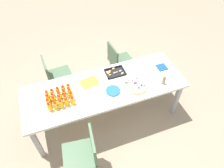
# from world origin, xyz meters

# --- Properties ---
(ground_plane) EXTENTS (12.00, 12.00, 0.00)m
(ground_plane) POSITION_xyz_m (0.00, 0.00, 0.00)
(ground_plane) COLOR gray
(party_table) EXTENTS (2.32, 0.81, 0.74)m
(party_table) POSITION_xyz_m (0.00, 0.00, 0.67)
(party_table) COLOR silver
(party_table) RESTS_ON ground_plane
(chair_far_left) EXTENTS (0.43, 0.43, 0.83)m
(chair_far_left) POSITION_xyz_m (-0.62, 0.74, 0.50)
(chair_far_left) COLOR #4C6B4C
(chair_far_left) RESTS_ON ground_plane
(chair_near_left) EXTENTS (0.44, 0.44, 0.83)m
(chair_near_left) POSITION_xyz_m (-0.53, -0.74, 0.50)
(chair_near_left) COLOR #4C6B4C
(chair_near_left) RESTS_ON ground_plane
(chair_far_right) EXTENTS (0.43, 0.43, 0.83)m
(chair_far_right) POSITION_xyz_m (0.50, 0.71, 0.50)
(chair_far_right) COLOR #4C6B4C
(chair_far_right) RESTS_ON ground_plane
(juice_bottle_0) EXTENTS (0.05, 0.05, 0.14)m
(juice_bottle_0) POSITION_xyz_m (-0.79, -0.15, 0.80)
(juice_bottle_0) COLOR #F9AF14
(juice_bottle_0) RESTS_ON party_table
(juice_bottle_1) EXTENTS (0.06, 0.06, 0.14)m
(juice_bottle_1) POSITION_xyz_m (-0.71, -0.15, 0.80)
(juice_bottle_1) COLOR #F9AB14
(juice_bottle_1) RESTS_ON party_table
(juice_bottle_2) EXTENTS (0.06, 0.06, 0.14)m
(juice_bottle_2) POSITION_xyz_m (-0.65, -0.15, 0.80)
(juice_bottle_2) COLOR #F9AF14
(juice_bottle_2) RESTS_ON party_table
(juice_bottle_3) EXTENTS (0.06, 0.06, 0.14)m
(juice_bottle_3) POSITION_xyz_m (-0.57, -0.14, 0.80)
(juice_bottle_3) COLOR #FAAD14
(juice_bottle_3) RESTS_ON party_table
(juice_bottle_4) EXTENTS (0.05, 0.05, 0.13)m
(juice_bottle_4) POSITION_xyz_m (-0.49, -0.15, 0.80)
(juice_bottle_4) COLOR #F9AF14
(juice_bottle_4) RESTS_ON party_table
(juice_bottle_5) EXTENTS (0.06, 0.06, 0.14)m
(juice_bottle_5) POSITION_xyz_m (-0.79, -0.08, 0.80)
(juice_bottle_5) COLOR #F9AF14
(juice_bottle_5) RESTS_ON party_table
(juice_bottle_6) EXTENTS (0.06, 0.06, 0.15)m
(juice_bottle_6) POSITION_xyz_m (-0.72, -0.07, 0.81)
(juice_bottle_6) COLOR #FBAD14
(juice_bottle_6) RESTS_ON party_table
(juice_bottle_7) EXTENTS (0.06, 0.06, 0.14)m
(juice_bottle_7) POSITION_xyz_m (-0.65, -0.07, 0.80)
(juice_bottle_7) COLOR #FAAB14
(juice_bottle_7) RESTS_ON party_table
(juice_bottle_8) EXTENTS (0.06, 0.06, 0.13)m
(juice_bottle_8) POSITION_xyz_m (-0.57, -0.08, 0.80)
(juice_bottle_8) COLOR #FAAE14
(juice_bottle_8) RESTS_ON party_table
(juice_bottle_9) EXTENTS (0.06, 0.06, 0.14)m
(juice_bottle_9) POSITION_xyz_m (-0.49, -0.07, 0.80)
(juice_bottle_9) COLOR #F9AC14
(juice_bottle_9) RESTS_ON party_table
(juice_bottle_10) EXTENTS (0.06, 0.06, 0.14)m
(juice_bottle_10) POSITION_xyz_m (-0.79, -0.00, 0.80)
(juice_bottle_10) COLOR #F9AF14
(juice_bottle_10) RESTS_ON party_table
(juice_bottle_11) EXTENTS (0.06, 0.06, 0.14)m
(juice_bottle_11) POSITION_xyz_m (-0.72, 0.00, 0.80)
(juice_bottle_11) COLOR #F9AB14
(juice_bottle_11) RESTS_ON party_table
(juice_bottle_12) EXTENTS (0.05, 0.05, 0.14)m
(juice_bottle_12) POSITION_xyz_m (-0.64, 0.00, 0.80)
(juice_bottle_12) COLOR #FAAD14
(juice_bottle_12) RESTS_ON party_table
(juice_bottle_13) EXTENTS (0.06, 0.06, 0.15)m
(juice_bottle_13) POSITION_xyz_m (-0.57, -0.00, 0.81)
(juice_bottle_13) COLOR #F9AE14
(juice_bottle_13) RESTS_ON party_table
(juice_bottle_14) EXTENTS (0.05, 0.05, 0.14)m
(juice_bottle_14) POSITION_xyz_m (-0.50, 0.00, 0.80)
(juice_bottle_14) COLOR #F8AC14
(juice_bottle_14) RESTS_ON party_table
(juice_bottle_15) EXTENTS (0.05, 0.05, 0.13)m
(juice_bottle_15) POSITION_xyz_m (-0.79, 0.08, 0.80)
(juice_bottle_15) COLOR #F9AB14
(juice_bottle_15) RESTS_ON party_table
(juice_bottle_16) EXTENTS (0.05, 0.05, 0.14)m
(juice_bottle_16) POSITION_xyz_m (-0.72, 0.08, 0.80)
(juice_bottle_16) COLOR #F9AE14
(juice_bottle_16) RESTS_ON party_table
(juice_bottle_17) EXTENTS (0.05, 0.05, 0.15)m
(juice_bottle_17) POSITION_xyz_m (-0.64, 0.07, 0.81)
(juice_bottle_17) COLOR #FAAE14
(juice_bottle_17) RESTS_ON party_table
(juice_bottle_18) EXTENTS (0.06, 0.06, 0.15)m
(juice_bottle_18) POSITION_xyz_m (-0.57, 0.07, 0.81)
(juice_bottle_18) COLOR #F8AE14
(juice_bottle_18) RESTS_ON party_table
(juice_bottle_19) EXTENTS (0.06, 0.06, 0.14)m
(juice_bottle_19) POSITION_xyz_m (-0.49, 0.08, 0.80)
(juice_bottle_19) COLOR #F9AF14
(juice_bottle_19) RESTS_ON party_table
(fruit_pizza) EXTENTS (0.34, 0.34, 0.05)m
(fruit_pizza) POSITION_xyz_m (0.42, -0.14, 0.75)
(fruit_pizza) COLOR tan
(fruit_pizza) RESTS_ON party_table
(snack_tray) EXTENTS (0.29, 0.21, 0.04)m
(snack_tray) POSITION_xyz_m (0.23, 0.21, 0.75)
(snack_tray) COLOR black
(snack_tray) RESTS_ON party_table
(plate_stack) EXTENTS (0.20, 0.20, 0.02)m
(plate_stack) POSITION_xyz_m (0.08, -0.13, 0.75)
(plate_stack) COLOR blue
(plate_stack) RESTS_ON party_table
(napkin_stack) EXTENTS (0.15, 0.15, 0.01)m
(napkin_stack) POSITION_xyz_m (0.96, 0.07, 0.74)
(napkin_stack) COLOR #194CA5
(napkin_stack) RESTS_ON party_table
(cardboard_tube) EXTENTS (0.04, 0.04, 0.14)m
(cardboard_tube) POSITION_xyz_m (0.81, -0.24, 0.81)
(cardboard_tube) COLOR #9E7A56
(cardboard_tube) RESTS_ON party_table
(paper_folder) EXTENTS (0.29, 0.24, 0.01)m
(paper_folder) POSITION_xyz_m (-0.18, 0.15, 0.74)
(paper_folder) COLOR yellow
(paper_folder) RESTS_ON party_table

